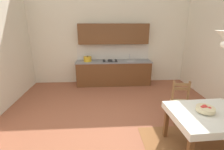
# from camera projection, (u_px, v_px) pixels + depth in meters

# --- Properties ---
(ground_plane) EXTENTS (6.34, 6.87, 0.10)m
(ground_plane) POSITION_uv_depth(u_px,v_px,m) (117.00, 133.00, 3.52)
(ground_plane) COLOR #99563D
(wall_back) EXTENTS (6.34, 0.12, 4.05)m
(wall_back) POSITION_uv_depth(u_px,v_px,m) (110.00, 28.00, 5.92)
(wall_back) COLOR silver
(wall_back) RESTS_ON ground_plane
(kitchen_cabinetry) EXTENTS (2.72, 0.63, 2.20)m
(kitchen_cabinetry) POSITION_uv_depth(u_px,v_px,m) (113.00, 62.00, 5.97)
(kitchen_cabinetry) COLOR brown
(kitchen_cabinetry) RESTS_ON ground_plane
(dining_table) EXTENTS (1.30, 1.06, 0.75)m
(dining_table) POSITION_uv_depth(u_px,v_px,m) (208.00, 120.00, 2.81)
(dining_table) COLOR brown
(dining_table) RESTS_ON ground_plane
(dining_chair_kitchen_side) EXTENTS (0.47, 0.47, 0.93)m
(dining_chair_kitchen_side) POSITION_uv_depth(u_px,v_px,m) (181.00, 103.00, 3.79)
(dining_chair_kitchen_side) COLOR #D1BC89
(dining_chair_kitchen_side) RESTS_ON ground_plane
(fruit_bowl) EXTENTS (0.30, 0.30, 0.12)m
(fruit_bowl) POSITION_uv_depth(u_px,v_px,m) (205.00, 109.00, 2.79)
(fruit_bowl) COLOR beige
(fruit_bowl) RESTS_ON dining_table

